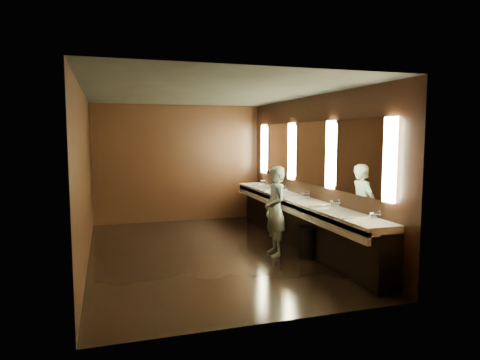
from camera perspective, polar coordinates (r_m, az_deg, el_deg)
name	(u,v)px	position (r m, az deg, el deg)	size (l,w,h in m)	color
floor	(207,253)	(7.73, -4.40, -9.63)	(6.00, 6.00, 0.00)	black
ceiling	(206,93)	(7.48, -4.58, 11.51)	(4.00, 6.00, 0.02)	#2D2D2B
wall_back	(179,163)	(10.41, -8.19, 2.19)	(4.00, 0.02, 2.80)	black
wall_front	(269,199)	(4.62, 3.89, -2.48)	(4.00, 0.02, 2.80)	black
wall_left	(85,178)	(7.29, -19.99, 0.29)	(0.02, 6.00, 2.80)	black
wall_right	(310,171)	(8.16, 9.34, 1.14)	(0.02, 6.00, 2.80)	black
sink_counter	(299,219)	(8.19, 7.93, -5.21)	(0.55, 5.40, 1.01)	black
mirror_band	(310,153)	(8.13, 9.26, 3.59)	(0.06, 5.03, 1.15)	#FFF9B5
person	(275,211)	(7.42, 4.72, -4.13)	(0.57, 0.37, 1.55)	#87C2CA
trash_bin	(308,242)	(7.43, 9.10, -8.21)	(0.34, 0.34, 0.53)	black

